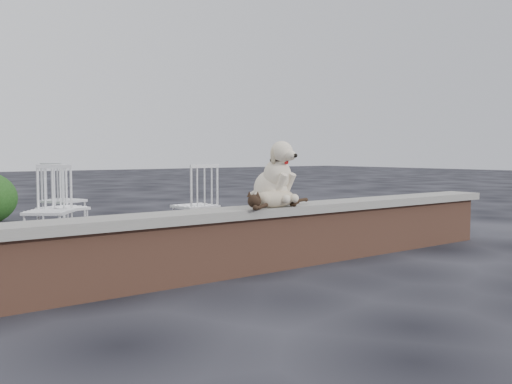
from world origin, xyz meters
TOP-DOWN VIEW (x-y plane):
  - ground at (0.00, 0.00)m, footprint 60.00×60.00m
  - brick_wall at (0.00, 0.00)m, footprint 6.00×0.30m
  - capstone at (0.00, 0.00)m, footprint 6.20×0.40m
  - dog at (0.02, 0.03)m, footprint 0.47×0.58m
  - cat at (-0.06, -0.12)m, footprint 1.04×0.40m
  - chair_b at (-1.43, 1.95)m, footprint 0.78×0.78m
  - chair_e at (-0.85, 3.23)m, footprint 0.75×0.75m
  - chair_c at (0.12, 1.57)m, footprint 0.60×0.60m
  - chair_a at (-1.19, 2.23)m, footprint 0.70×0.70m

SIDE VIEW (x-z plane):
  - ground at x=0.00m, z-range 0.00..0.00m
  - brick_wall at x=0.00m, z-range 0.00..0.50m
  - chair_b at x=-1.43m, z-range 0.00..0.94m
  - chair_e at x=-0.85m, z-range 0.00..0.94m
  - chair_c at x=0.12m, z-range 0.00..0.94m
  - chair_a at x=-1.19m, z-range 0.00..0.94m
  - capstone at x=0.00m, z-range 0.50..0.58m
  - cat at x=-0.06m, z-range 0.58..0.75m
  - dog at x=0.02m, z-range 0.58..1.19m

